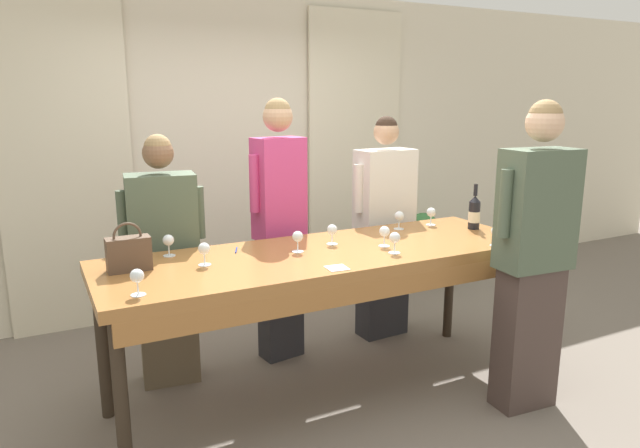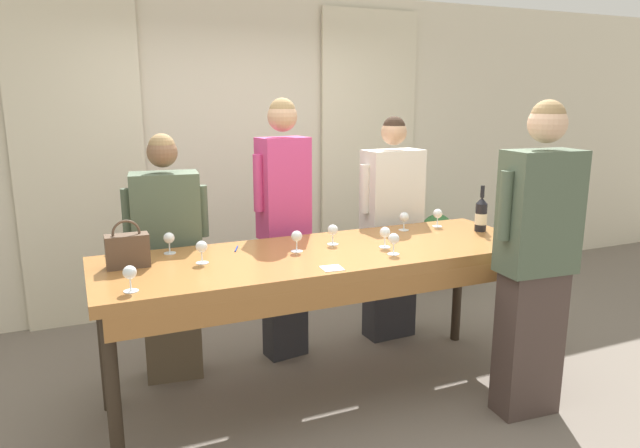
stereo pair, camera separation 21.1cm
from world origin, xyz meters
name	(u,v)px [view 2 (the right image)]	position (x,y,z in m)	size (l,w,h in m)	color
ground_plane	(325,394)	(0.00, 0.00, 0.00)	(18.00, 18.00, 0.00)	#70665B
wall_back	(237,152)	(0.00, 1.97, 1.40)	(12.00, 0.06, 2.80)	beige
curtain_panel_left	(81,165)	(-1.32, 1.90, 1.34)	(1.01, 0.03, 2.69)	beige
curtain_panel_right	(369,153)	(1.32, 1.90, 1.34)	(1.01, 0.03, 2.69)	beige
tasting_bar	(327,265)	(0.00, -0.02, 0.88)	(2.74, 0.89, 0.96)	#9E6633
wine_bottle	(481,215)	(1.21, 0.05, 1.08)	(0.08, 0.08, 0.32)	black
handbag	(127,250)	(-1.14, 0.13, 1.06)	(0.23, 0.11, 0.27)	brown
wine_glass_front_left	(404,218)	(0.73, 0.28, 1.05)	(0.07, 0.07, 0.13)	white
wine_glass_front_mid	(394,240)	(0.34, -0.24, 1.05)	(0.07, 0.07, 0.13)	white
wine_glass_front_right	(438,214)	(1.01, 0.28, 1.05)	(0.07, 0.07, 0.13)	white
wine_glass_center_left	(169,239)	(-0.89, 0.32, 1.05)	(0.07, 0.07, 0.13)	white
wine_glass_center_mid	(500,235)	(1.01, -0.38, 1.05)	(0.07, 0.07, 0.13)	white
wine_glass_center_right	(130,274)	(-1.17, -0.30, 1.05)	(0.07, 0.07, 0.13)	white
wine_glass_back_left	(333,231)	(0.10, 0.12, 1.05)	(0.07, 0.07, 0.13)	white
wine_glass_back_mid	(202,248)	(-0.75, 0.04, 1.05)	(0.07, 0.07, 0.13)	white
wine_glass_back_right	(385,233)	(0.37, -0.07, 1.05)	(0.07, 0.07, 0.13)	white
wine_glass_near_host	(297,237)	(-0.17, 0.06, 1.05)	(0.07, 0.07, 0.13)	white
napkin	(332,268)	(-0.12, -0.35, 0.96)	(0.12, 0.12, 0.00)	white
pen	(236,249)	(-0.49, 0.25, 0.97)	(0.06, 0.12, 0.01)	#193399
guest_olive_jacket	(169,259)	(-0.85, 0.66, 0.84)	(0.55, 0.31, 1.66)	brown
guest_pink_top	(284,224)	(-0.03, 0.66, 1.00)	(0.46, 0.26, 1.88)	#28282D
guest_cream_sweater	(391,228)	(0.85, 0.66, 0.88)	(0.56, 0.26, 1.74)	#28282D
host_pouring	(536,259)	(1.03, -0.67, 0.97)	(0.55, 0.27, 1.87)	#473833
potted_plant	(437,246)	(1.92, 1.54, 0.41)	(0.41, 0.41, 0.74)	#935B3D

